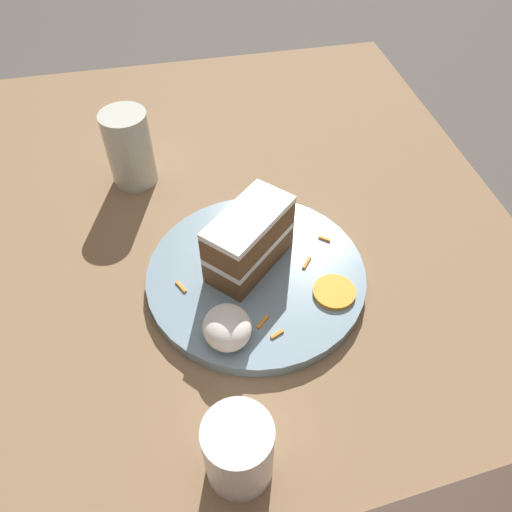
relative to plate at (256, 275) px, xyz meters
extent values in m
plane|color=#4C4742|center=(-0.03, 0.06, -0.05)|extent=(6.00, 6.00, 0.00)
cube|color=#846647|center=(-0.03, 0.06, -0.03)|extent=(1.37, 0.97, 0.04)
cylinder|color=gray|center=(0.00, 0.00, 0.00)|extent=(0.31, 0.31, 0.02)
cube|color=brown|center=(0.02, 0.01, 0.03)|extent=(0.13, 0.14, 0.04)
cube|color=white|center=(0.02, 0.01, 0.05)|extent=(0.13, 0.14, 0.01)
cube|color=brown|center=(0.02, 0.01, 0.07)|extent=(0.13, 0.14, 0.04)
cube|color=white|center=(0.02, 0.01, 0.10)|extent=(0.13, 0.14, 0.01)
ellipsoid|color=white|center=(-0.10, 0.05, 0.03)|extent=(0.07, 0.06, 0.04)
cylinder|color=orange|center=(-0.06, -0.10, 0.01)|extent=(0.06, 0.06, 0.01)
cube|color=orange|center=(-0.01, 0.11, 0.01)|extent=(0.02, 0.01, 0.00)
cube|color=orange|center=(0.11, -0.04, 0.01)|extent=(0.01, 0.01, 0.00)
cube|color=orange|center=(0.11, 0.03, 0.01)|extent=(0.02, 0.01, 0.00)
cube|color=orange|center=(0.09, -0.04, 0.01)|extent=(0.00, 0.01, 0.00)
cube|color=orange|center=(-0.09, 0.01, 0.01)|extent=(0.02, 0.02, 0.00)
cube|color=orange|center=(0.00, -0.07, 0.01)|extent=(0.02, 0.02, 0.00)
cube|color=orange|center=(-0.11, 0.00, 0.01)|extent=(0.01, 0.02, 0.00)
cube|color=orange|center=(0.04, -0.11, 0.01)|extent=(0.01, 0.02, 0.00)
cylinder|color=beige|center=(0.26, 0.16, 0.05)|extent=(0.07, 0.07, 0.13)
cylinder|color=silver|center=(0.26, 0.16, 0.01)|extent=(0.07, 0.07, 0.04)
cylinder|color=white|center=(-0.25, 0.07, 0.04)|extent=(0.07, 0.07, 0.10)
cylinder|color=#382314|center=(-0.25, 0.07, 0.08)|extent=(0.06, 0.06, 0.01)
camera|label=1|loc=(-0.43, 0.09, 0.55)|focal=35.00mm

